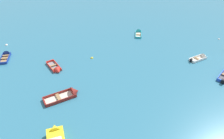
% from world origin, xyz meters
% --- Properties ---
extents(rowboat_turquoise_cluster_inner, '(1.13, 3.33, 0.97)m').
position_xyz_m(rowboat_turquoise_cluster_inner, '(3.26, 34.63, 0.15)').
color(rowboat_turquoise_cluster_inner, beige).
rests_on(rowboat_turquoise_cluster_inner, ground_plane).
extents(rowboat_red_back_row_center, '(3.15, 3.31, 1.05)m').
position_xyz_m(rowboat_red_back_row_center, '(-7.65, 20.60, 0.16)').
color(rowboat_red_back_row_center, gray).
rests_on(rowboat_red_back_row_center, ground_plane).
extents(rowboat_white_near_left, '(3.08, 2.66, 0.96)m').
position_xyz_m(rowboat_white_near_left, '(12.96, 26.66, 0.16)').
color(rowboat_white_near_left, beige).
rests_on(rowboat_white_near_left, ground_plane).
extents(rowboat_maroon_far_back, '(4.13, 3.62, 1.37)m').
position_xyz_m(rowboat_maroon_far_back, '(-4.25, 15.80, 0.18)').
color(rowboat_maroon_far_back, beige).
rests_on(rowboat_maroon_far_back, ground_plane).
extents(rowboat_deep_blue_midfield_left, '(2.15, 3.62, 1.05)m').
position_xyz_m(rowboat_deep_blue_midfield_left, '(-16.64, 23.27, 0.17)').
color(rowboat_deep_blue_midfield_left, '#99754C').
rests_on(rowboat_deep_blue_midfield_left, ground_plane).
extents(mooring_buoy_far_field, '(0.34, 0.34, 0.34)m').
position_xyz_m(mooring_buoy_far_field, '(17.52, 33.88, 0.00)').
color(mooring_buoy_far_field, silver).
rests_on(mooring_buoy_far_field, ground_plane).
extents(mooring_buoy_near_foreground, '(0.44, 0.44, 0.44)m').
position_xyz_m(mooring_buoy_near_foreground, '(-18.67, 26.68, 0.00)').
color(mooring_buoy_near_foreground, silver).
rests_on(mooring_buoy_near_foreground, ground_plane).
extents(mooring_buoy_between_boats_right, '(0.43, 0.43, 0.43)m').
position_xyz_m(mooring_buoy_between_boats_right, '(-3.47, 24.42, 0.00)').
color(mooring_buoy_between_boats_right, yellow).
rests_on(mooring_buoy_between_boats_right, ground_plane).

